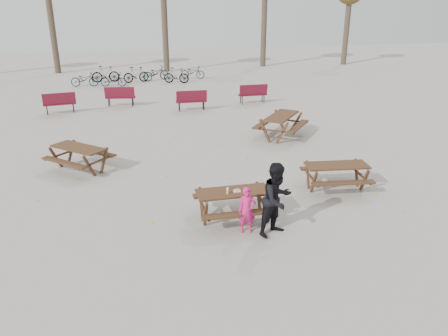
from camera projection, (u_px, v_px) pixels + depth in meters
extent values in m
plane|color=gray|center=(233.00, 219.00, 10.91)|extent=(80.00, 80.00, 0.00)
cube|color=#381E14|center=(233.00, 192.00, 10.63)|extent=(1.80, 0.70, 0.05)
cube|color=#381E14|center=(240.00, 214.00, 10.20)|extent=(1.80, 0.25, 0.05)
cube|color=#381E14|center=(228.00, 193.00, 11.29)|extent=(1.80, 0.25, 0.05)
cylinder|color=#381E14|center=(206.00, 215.00, 10.34)|extent=(0.08, 0.08, 0.73)
cylinder|color=#381E14|center=(201.00, 204.00, 10.89)|extent=(0.08, 0.08, 0.73)
cylinder|color=#381E14|center=(266.00, 208.00, 10.66)|extent=(0.08, 0.08, 0.73)
cylinder|color=#381E14|center=(259.00, 198.00, 11.21)|extent=(0.08, 0.08, 0.73)
cube|color=white|center=(237.00, 191.00, 10.58)|extent=(0.18, 0.11, 0.03)
ellipsoid|color=tan|center=(237.00, 189.00, 10.57)|extent=(0.14, 0.06, 0.05)
cylinder|color=silver|center=(228.00, 191.00, 10.45)|extent=(0.06, 0.06, 0.15)
cylinder|color=#E8A20C|center=(228.00, 192.00, 10.46)|extent=(0.07, 0.07, 0.05)
cylinder|color=white|center=(228.00, 188.00, 10.42)|extent=(0.03, 0.03, 0.02)
imported|color=#DE1B6F|center=(247.00, 210.00, 10.12)|extent=(0.44, 0.32, 1.13)
imported|color=black|center=(277.00, 199.00, 9.94)|extent=(1.06, 0.98, 1.76)
imported|color=black|center=(84.00, 79.00, 27.40)|extent=(1.75, 0.83, 0.88)
imported|color=black|center=(105.00, 74.00, 28.80)|extent=(1.80, 0.57, 1.07)
imported|color=black|center=(113.00, 80.00, 27.43)|extent=(1.70, 0.93, 0.85)
imported|color=black|center=(136.00, 75.00, 28.74)|extent=(1.77, 0.86, 1.02)
imported|color=black|center=(156.00, 73.00, 29.45)|extent=(1.96, 1.34, 0.98)
imported|color=black|center=(176.00, 75.00, 28.49)|extent=(1.72, 1.04, 1.00)
imported|color=black|center=(193.00, 72.00, 30.13)|extent=(1.77, 1.21, 0.88)
cylinder|color=#382B21|center=(52.00, 29.00, 31.44)|extent=(0.44, 0.44, 6.30)
cylinder|color=#382B21|center=(165.00, 31.00, 32.29)|extent=(0.44, 0.44, 5.95)
cylinder|color=#382B21|center=(264.00, 24.00, 34.77)|extent=(0.44, 0.44, 6.65)
cylinder|color=#382B21|center=(346.00, 32.00, 36.05)|extent=(0.44, 0.44, 5.25)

